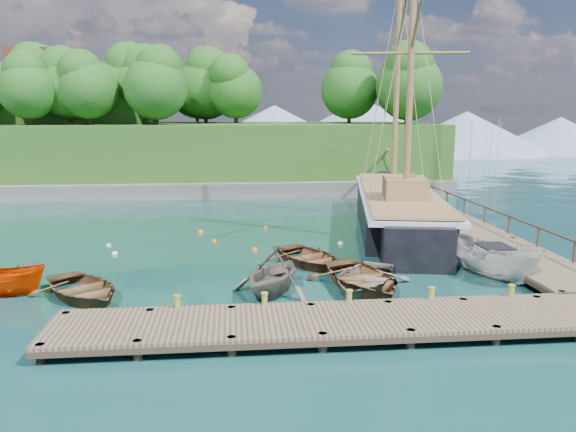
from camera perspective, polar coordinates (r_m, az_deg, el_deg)
The scene contains 25 objects.
ground at distance 24.91m, azimuth -0.75°, elevation -6.27°, with size 160.00×160.00×0.00m, color #0E312E.
dock_near at distance 18.98m, azimuth 7.10°, elevation -10.53°, with size 20.00×3.20×1.10m.
dock_east at distance 34.27m, azimuth 17.72°, elevation -1.30°, with size 3.20×24.00×1.10m.
bollard_0 at distance 20.11m, azimuth -11.10°, elevation -10.73°, with size 0.26×0.26×0.45m, color olive.
bollard_1 at distance 20.04m, azimuth -2.38°, elevation -10.61°, with size 0.26×0.26×0.45m, color olive.
bollard_2 at distance 20.41m, azimuth 6.20°, elevation -10.25°, with size 0.26×0.26×0.45m, color olive.
bollard_3 at distance 21.21m, azimuth 14.27°, elevation -9.71°, with size 0.26×0.26×0.45m, color olive.
bollard_4 at distance 22.38m, azimuth 21.61°, elevation -9.06°, with size 0.26×0.26×0.45m, color olive.
rowboat_0 at distance 23.79m, azimuth -20.10°, elevation -7.78°, with size 3.27×4.57×0.95m, color brown.
rowboat_1 at distance 22.82m, azimuth -1.56°, elevation -7.90°, with size 3.36×3.89×2.05m, color #5D554B.
rowboat_2 at distance 23.72m, azimuth 7.53°, elevation -7.25°, with size 3.68×5.15×1.07m, color brown.
rowboat_3 at distance 23.82m, azimuth 7.67°, elevation -7.18°, with size 3.33×4.67×0.97m, color #695F54.
rowboat_4 at distance 27.01m, azimuth 2.15°, elevation -4.92°, with size 3.22×4.51×0.93m, color brown.
motorboat_orange at distance 25.34m, azimuth -27.01°, elevation -7.19°, with size 1.39×3.69×1.43m, color #D93800.
cabin_boat_white at distance 26.53m, azimuth 20.05°, elevation -5.87°, with size 1.83×4.86×1.88m, color silver.
schooner at distance 35.29m, azimuth 11.12°, elevation 0.34°, with size 8.00×25.66×18.64m.
mooring_buoy_0 at distance 30.11m, azimuth -17.19°, elevation -3.75°, with size 0.31×0.31×0.31m, color white.
mooring_buoy_1 at distance 31.70m, azimuth -7.50°, elevation -2.64°, with size 0.32×0.32×0.32m, color #DD5810.
mooring_buoy_2 at distance 29.55m, azimuth -3.40°, elevation -3.55°, with size 0.34×0.34×0.34m, color #E76A00.
mooring_buoy_3 at distance 30.98m, azimuth 5.37°, elevation -2.91°, with size 0.35×0.35×0.35m, color silver.
mooring_buoy_4 at distance 34.11m, azimuth -8.87°, elevation -1.72°, with size 0.35×0.35×0.35m, color orange.
mooring_buoy_5 at distance 34.98m, azimuth -2.29°, elevation -1.28°, with size 0.31×0.31×0.31m, color #D04916.
mooring_buoy_6 at distance 32.01m, azimuth -17.75°, elevation -2.93°, with size 0.28×0.28×0.28m, color silver.
headland at distance 56.18m, azimuth -16.98°, elevation 8.52°, with size 51.00×19.31×12.90m.
distant_ridge at distance 93.99m, azimuth -1.82°, elevation 8.97°, with size 117.00×40.00×10.00m.
Camera 1 is at (-2.02, -23.73, 7.31)m, focal length 35.00 mm.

